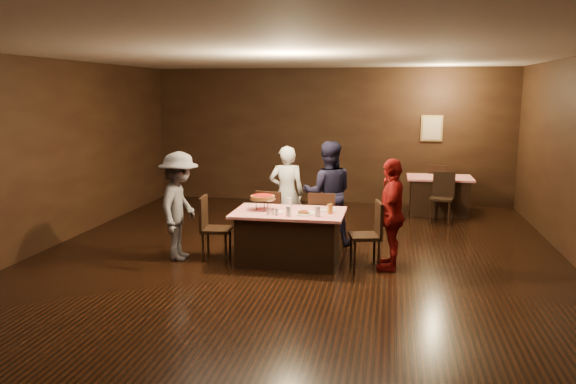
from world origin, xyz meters
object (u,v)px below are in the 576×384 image
Objects in this scene: chair_far_right at (323,221)px; glass_front_right at (318,211)px; diner_white_jacket at (287,193)px; plate_empty at (328,210)px; glass_back at (289,203)px; chair_back_near at (442,197)px; diner_navy_hoodie at (328,193)px; glass_front_left at (289,211)px; chair_far_left at (273,219)px; glass_amber at (330,209)px; main_table at (289,237)px; chair_back_far at (437,186)px; chair_end_left at (216,228)px; diner_red_shirt at (392,214)px; pizza_stand at (263,197)px; back_table at (439,195)px; chair_end_right at (365,235)px; diner_grey_knit at (180,206)px.

glass_front_right is (0.05, -1.00, 0.37)m from chair_far_right.
plate_empty is at bearing 115.99° from diner_white_jacket.
glass_back is at bearing 44.19° from chair_far_right.
diner_navy_hoodie is (-1.98, -2.04, 0.37)m from chair_back_near.
chair_back_near is at bearing 55.72° from glass_front_left.
chair_far_left reaches higher than glass_front_left.
chair_far_right is at bearing 104.04° from glass_amber.
glass_back reaches higher than plate_empty.
chair_back_far is at bearing 61.62° from main_table.
plate_empty is at bearing -90.23° from chair_end_left.
chair_far_left is 0.60× the size of diner_red_shirt.
diner_white_jacket is 1.01m from glass_back.
chair_back_near reaches higher than plate_empty.
main_table is 0.70m from pizza_stand.
glass_front_left is at bearing -119.56° from back_table.
chair_end_right is 1.00× the size of chair_back_far.
glass_front_left and glass_back have the same top height.
chair_far_right is at bearing 71.57° from glass_front_left.
diner_navy_hoodie is at bearing -120.80° from chair_back_near.
diner_grey_knit reaches higher than diner_white_jacket.
glass_amber is (2.23, 0.04, 0.03)m from diner_grey_knit.
diner_white_jacket reaches higher than diner_red_shirt.
diner_white_jacket is 1.60m from glass_amber.
chair_end_left is 1.15m from glass_back.
glass_front_left is (0.33, -1.58, 0.04)m from diner_white_jacket.
chair_far_left is at bearing -110.91° from diner_red_shirt.
glass_back is (0.23, -0.98, 0.04)m from diner_white_jacket.
chair_end_left reaches higher than glass_front_left.
diner_navy_hoodie is at bearing 68.70° from main_table.
chair_end_right is 1.91m from diner_white_jacket.
diner_red_shirt reaches higher than glass_front_left.
chair_far_left is at bearing 127.87° from glass_back.
chair_far_right is 4.23m from chair_back_far.
main_table is 11.43× the size of glass_back.
chair_end_left is 2.20m from chair_end_right.
diner_red_shirt is (0.36, -0.01, 0.31)m from chair_end_right.
glass_amber is at bearing -4.76° from main_table.
diner_white_jacket is (-1.38, 1.28, 0.32)m from chair_end_right.
glass_front_right is (-0.10, -0.40, 0.06)m from plate_empty.
back_table is at bearing 148.90° from chair_end_right.
chair_back_near is at bearing 58.30° from plate_empty.
diner_navy_hoodie reaches higher than chair_back_near.
pizza_stand is (-2.81, -3.12, 0.48)m from chair_back_near.
chair_back_far is at bearing 67.40° from glass_front_right.
plate_empty is (-0.91, 0.16, -0.01)m from diner_red_shirt.
pizza_stand is 0.91m from glass_front_right.
chair_far_left is (-0.40, 0.75, 0.09)m from main_table.
diner_navy_hoodie is 1.38m from glass_front_right.
main_table is 0.55m from glass_front_left.
diner_navy_hoodie reaches higher than chair_far_left.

